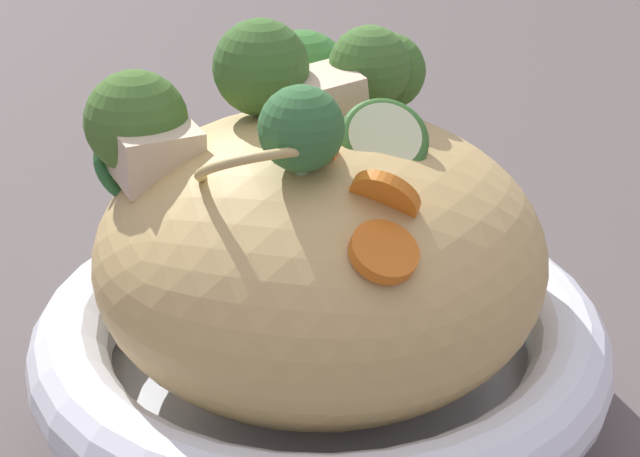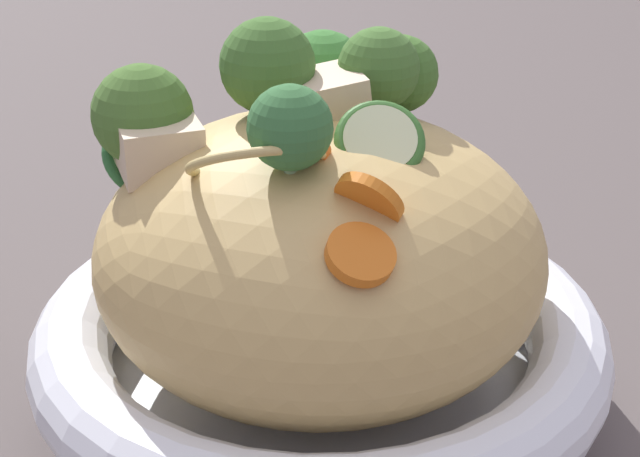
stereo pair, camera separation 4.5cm
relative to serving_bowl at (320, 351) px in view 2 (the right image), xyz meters
The scene contains 7 objects.
ground_plane 0.03m from the serving_bowl, ahead, with size 3.00×3.00×0.00m, color #554C4A.
serving_bowl is the anchor object (origin of this frame).
noodle_heap 0.06m from the serving_bowl, 33.19° to the left, with size 0.21×0.21×0.14m.
broccoli_florets 0.13m from the serving_bowl, 31.59° to the right, with size 0.13×0.17×0.09m.
carrot_coins 0.11m from the serving_bowl, 153.68° to the left, with size 0.11×0.15×0.04m.
zucchini_slices 0.11m from the serving_bowl, 29.65° to the left, with size 0.16×0.08×0.06m.
chicken_chunks 0.12m from the serving_bowl, 12.03° to the right, with size 0.10×0.14×0.04m.
Camera 2 is at (-0.25, 0.32, 0.30)m, focal length 54.88 mm.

